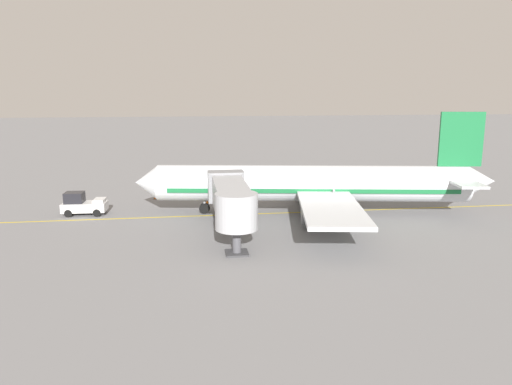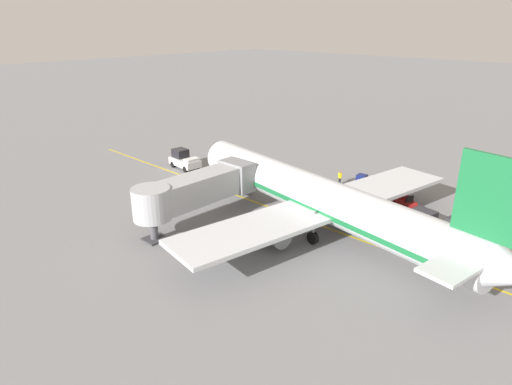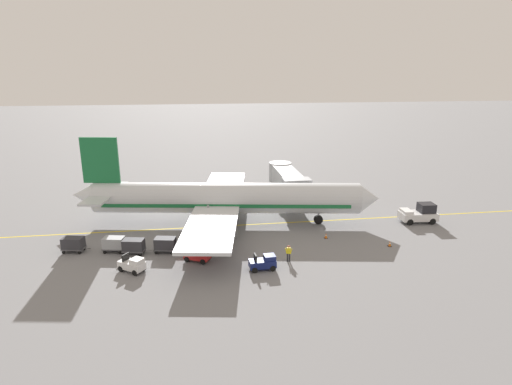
{
  "view_description": "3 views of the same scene",
  "coord_description": "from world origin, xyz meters",
  "px_view_note": "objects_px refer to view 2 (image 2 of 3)",
  "views": [
    {
      "loc": [
        -49.45,
        13.51,
        12.71
      ],
      "look_at": [
        -0.38,
        6.58,
        2.38
      ],
      "focal_mm": 34.38,
      "sensor_mm": 36.0,
      "label": 1
    },
    {
      "loc": [
        -32.12,
        -21.06,
        18.23
      ],
      "look_at": [
        -2.85,
        6.62,
        2.65
      ],
      "focal_mm": 31.29,
      "sensor_mm": 36.0,
      "label": 2
    },
    {
      "loc": [
        47.93,
        -2.91,
        18.06
      ],
      "look_at": [
        -3.21,
        4.76,
        3.13
      ],
      "focal_mm": 29.51,
      "sensor_mm": 36.0,
      "label": 3
    }
  ],
  "objects_px": {
    "baggage_cart_front": "(425,216)",
    "ground_crew_wing_walker": "(340,177)",
    "baggage_tug_lead": "(404,202)",
    "baggage_tug_trailing": "(470,214)",
    "pushback_tractor": "(184,160)",
    "baggage_tug_spare": "(366,182)",
    "baggage_cart_second_in_train": "(459,226)",
    "safety_cone_nose_left": "(276,182)",
    "safety_cone_nose_right": "(257,166)",
    "jet_bridge": "(196,189)",
    "baggage_cart_third_in_train": "(480,237)",
    "parked_airliner": "(319,198)"
  },
  "relations": [
    {
      "from": "pushback_tractor",
      "to": "safety_cone_nose_right",
      "type": "relative_size",
      "value": 7.67
    },
    {
      "from": "safety_cone_nose_left",
      "to": "baggage_cart_second_in_train",
      "type": "bearing_deg",
      "value": -86.91
    },
    {
      "from": "jet_bridge",
      "to": "baggage_tug_lead",
      "type": "height_order",
      "value": "jet_bridge"
    },
    {
      "from": "baggage_tug_lead",
      "to": "baggage_tug_trailing",
      "type": "height_order",
      "value": "same"
    },
    {
      "from": "baggage_tug_spare",
      "to": "safety_cone_nose_right",
      "type": "height_order",
      "value": "baggage_tug_spare"
    },
    {
      "from": "pushback_tractor",
      "to": "baggage_tug_spare",
      "type": "xyz_separation_m",
      "value": [
        9.97,
        -21.26,
        -0.39
      ]
    },
    {
      "from": "jet_bridge",
      "to": "baggage_cart_front",
      "type": "xyz_separation_m",
      "value": [
        14.45,
        -16.06,
        -2.5
      ]
    },
    {
      "from": "baggage_cart_front",
      "to": "ground_crew_wing_walker",
      "type": "height_order",
      "value": "ground_crew_wing_walker"
    },
    {
      "from": "jet_bridge",
      "to": "baggage_tug_spare",
      "type": "height_order",
      "value": "jet_bridge"
    },
    {
      "from": "pushback_tractor",
      "to": "baggage_tug_trailing",
      "type": "relative_size",
      "value": 1.66
    },
    {
      "from": "jet_bridge",
      "to": "baggage_tug_trailing",
      "type": "distance_m",
      "value": 26.53
    },
    {
      "from": "ground_crew_wing_walker",
      "to": "safety_cone_nose_right",
      "type": "bearing_deg",
      "value": 99.88
    },
    {
      "from": "baggage_tug_lead",
      "to": "safety_cone_nose_right",
      "type": "bearing_deg",
      "value": 91.78
    },
    {
      "from": "pushback_tractor",
      "to": "ground_crew_wing_walker",
      "type": "distance_m",
      "value": 20.42
    },
    {
      "from": "baggage_tug_trailing",
      "to": "baggage_cart_third_in_train",
      "type": "relative_size",
      "value": 0.92
    },
    {
      "from": "baggage_cart_second_in_train",
      "to": "ground_crew_wing_walker",
      "type": "xyz_separation_m",
      "value": [
        4.09,
        15.29,
        0.0
      ]
    },
    {
      "from": "safety_cone_nose_left",
      "to": "safety_cone_nose_right",
      "type": "xyz_separation_m",
      "value": [
        3.19,
        6.07,
        0.0
      ]
    },
    {
      "from": "parked_airliner",
      "to": "baggage_tug_lead",
      "type": "xyz_separation_m",
      "value": [
        10.34,
        -3.46,
        -2.47
      ]
    },
    {
      "from": "baggage_tug_lead",
      "to": "baggage_cart_second_in_train",
      "type": "distance_m",
      "value": 7.03
    },
    {
      "from": "ground_crew_wing_walker",
      "to": "safety_cone_nose_left",
      "type": "xyz_separation_m",
      "value": [
        -5.21,
        5.5,
        -0.66
      ]
    },
    {
      "from": "ground_crew_wing_walker",
      "to": "jet_bridge",
      "type": "bearing_deg",
      "value": 167.95
    },
    {
      "from": "safety_cone_nose_left",
      "to": "parked_airliner",
      "type": "bearing_deg",
      "value": -120.99
    },
    {
      "from": "baggage_tug_lead",
      "to": "safety_cone_nose_left",
      "type": "bearing_deg",
      "value": 104.98
    },
    {
      "from": "baggage_tug_trailing",
      "to": "baggage_cart_front",
      "type": "xyz_separation_m",
      "value": [
        -3.99,
        2.81,
        0.24
      ]
    },
    {
      "from": "parked_airliner",
      "to": "baggage_cart_third_in_train",
      "type": "distance_m",
      "value": 13.99
    },
    {
      "from": "parked_airliner",
      "to": "baggage_tug_spare",
      "type": "bearing_deg",
      "value": 11.23
    },
    {
      "from": "ground_crew_wing_walker",
      "to": "pushback_tractor",
      "type": "bearing_deg",
      "value": 114.9
    },
    {
      "from": "pushback_tractor",
      "to": "baggage_tug_lead",
      "type": "relative_size",
      "value": 1.63
    },
    {
      "from": "pushback_tractor",
      "to": "baggage_tug_lead",
      "type": "bearing_deg",
      "value": -75.21
    },
    {
      "from": "jet_bridge",
      "to": "pushback_tractor",
      "type": "bearing_deg",
      "value": 55.87
    },
    {
      "from": "baggage_cart_third_in_train",
      "to": "ground_crew_wing_walker",
      "type": "bearing_deg",
      "value": 74.11
    },
    {
      "from": "baggage_cart_third_in_train",
      "to": "baggage_tug_spare",
      "type": "bearing_deg",
      "value": 66.64
    },
    {
      "from": "jet_bridge",
      "to": "baggage_cart_second_in_train",
      "type": "xyz_separation_m",
      "value": [
        14.39,
        -19.24,
        -2.5
      ]
    },
    {
      "from": "baggage_cart_second_in_train",
      "to": "baggage_cart_third_in_train",
      "type": "distance_m",
      "value": 2.26
    },
    {
      "from": "jet_bridge",
      "to": "safety_cone_nose_left",
      "type": "height_order",
      "value": "jet_bridge"
    },
    {
      "from": "baggage_tug_trailing",
      "to": "safety_cone_nose_left",
      "type": "distance_m",
      "value": 21.08
    },
    {
      "from": "baggage_tug_lead",
      "to": "baggage_cart_front",
      "type": "bearing_deg",
      "value": -128.53
    },
    {
      "from": "safety_cone_nose_left",
      "to": "baggage_cart_third_in_train",
      "type": "bearing_deg",
      "value": -89.34
    },
    {
      "from": "pushback_tractor",
      "to": "baggage_cart_third_in_train",
      "type": "bearing_deg",
      "value": -84.19
    },
    {
      "from": "jet_bridge",
      "to": "pushback_tractor",
      "type": "xyz_separation_m",
      "value": [
        9.88,
        14.57,
        -2.35
      ]
    },
    {
      "from": "baggage_cart_third_in_train",
      "to": "safety_cone_nose_left",
      "type": "bearing_deg",
      "value": 90.66
    },
    {
      "from": "pushback_tractor",
      "to": "safety_cone_nose_left",
      "type": "bearing_deg",
      "value": -75.42
    },
    {
      "from": "baggage_cart_front",
      "to": "safety_cone_nose_right",
      "type": "distance_m",
      "value": 23.78
    },
    {
      "from": "baggage_cart_third_in_train",
      "to": "jet_bridge",
      "type": "bearing_deg",
      "value": 122.39
    },
    {
      "from": "baggage_cart_third_in_train",
      "to": "ground_crew_wing_walker",
      "type": "height_order",
      "value": "ground_crew_wing_walker"
    },
    {
      "from": "baggage_tug_lead",
      "to": "safety_cone_nose_right",
      "type": "relative_size",
      "value": 4.7
    },
    {
      "from": "pushback_tractor",
      "to": "baggage_cart_front",
      "type": "bearing_deg",
      "value": -81.5
    },
    {
      "from": "baggage_tug_spare",
      "to": "safety_cone_nose_left",
      "type": "bearing_deg",
      "value": 128.62
    },
    {
      "from": "baggage_cart_front",
      "to": "ground_crew_wing_walker",
      "type": "xyz_separation_m",
      "value": [
        4.02,
        12.11,
        0.0
      ]
    },
    {
      "from": "parked_airliner",
      "to": "baggage_tug_trailing",
      "type": "relative_size",
      "value": 13.66
    }
  ]
}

